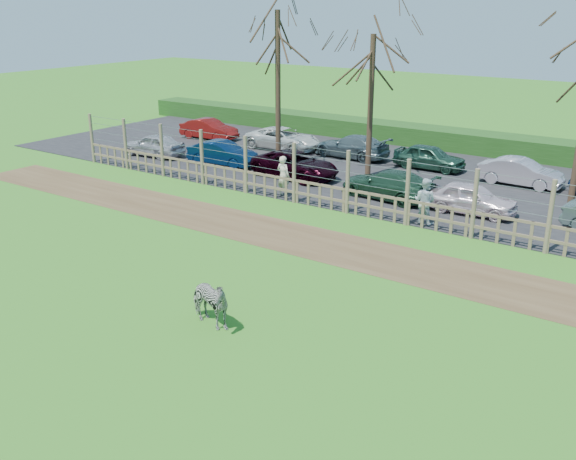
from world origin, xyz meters
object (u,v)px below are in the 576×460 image
Objects in this scene: visitor_b at (425,201)px; car_11 at (521,172)px; car_2 at (295,165)px; car_4 at (471,198)px; tree_left at (278,52)px; zebra at (208,302)px; tree_mid at (372,72)px; car_8 at (283,139)px; car_3 at (388,184)px; car_1 at (223,153)px; car_10 at (429,157)px; visitor_a at (283,176)px; car_0 at (154,145)px; car_9 at (352,146)px; car_7 at (209,129)px.

visitor_b is 0.47× the size of car_11.
car_2 and car_4 have the same top height.
tree_left reaches higher than zebra.
tree_mid reaches higher than car_8.
tree_mid is at bearing -132.80° from car_3.
car_10 is (8.90, 5.16, 0.00)m from car_1.
tree_mid is 3.96× the size of visitor_a.
car_3 is (13.83, -0.05, 0.00)m from car_0.
car_0 is at bearing -166.11° from tree_mid.
car_3 is 1.00× the size of car_9.
car_1 is (-7.02, -2.30, -4.23)m from tree_mid.
car_11 is (8.92, -0.51, 0.00)m from car_9.
car_4 and car_9 have the same top height.
tree_mid is 8.51m from car_1.
car_0 is (-10.01, 2.23, -0.26)m from visitor_a.
car_3 is at bearing -49.39° from tree_mid.
car_1 is at bearing 174.43° from car_8.
tree_mid is at bearing 12.53° from tree_left.
car_2 is at bearing 83.70° from car_4.
visitor_a is 0.49× the size of car_4.
visitor_b is at bearing 47.22° from car_9.
visitor_b is 0.49× the size of car_0.
car_2 is at bearing -17.49° from visitor_b.
car_4 is (1.01, 2.19, -0.26)m from visitor_b.
visitor_a reaches higher than car_0.
car_11 is (1.43, 7.39, -0.26)m from visitor_b.
car_4 is (8.66, -0.64, 0.00)m from car_2.
car_10 is at bearing 31.19° from tree_left.
car_9 is at bearing -89.46° from car_7.
tree_left is 17.49m from zebra.
car_4 is (10.51, -1.86, -4.98)m from tree_left.
car_7 and car_11 have the same top height.
car_2 is at bearing 89.63° from car_0.
visitor_a is 9.21m from car_8.
visitor_b is at bearing -104.84° from car_2.
car_7 is (-14.41, 5.15, 0.00)m from car_3.
tree_left is 11.78m from car_4.
car_7 is at bearing 156.22° from tree_left.
zebra is at bearing 85.90° from visitor_b.
car_0 and car_2 have the same top height.
car_7 is 0.88× the size of car_9.
zebra is 0.38× the size of car_9.
car_3 is 1.14× the size of car_7.
car_4 is at bearing -10.02° from tree_left.
visitor_b is at bearing -116.33° from car_7.
car_8 is (-12.66, 5.35, 0.00)m from car_4.
car_9 is (-7.49, 7.91, -0.26)m from visitor_b.
zebra is at bearing -76.55° from tree_mid.
car_3 is at bearing -173.98° from car_10.
visitor_b reaches higher than car_0.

